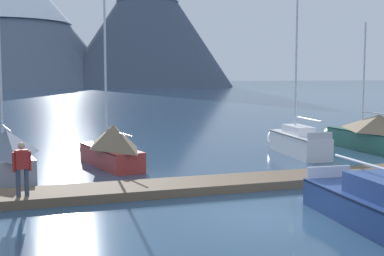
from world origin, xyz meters
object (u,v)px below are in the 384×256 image
sailboat_second_berth (5,153)px  sailboat_mid_dock_port (110,146)px  sailboat_far_berth (294,141)px  person_on_dock (22,166)px  sailboat_outer_slip (371,133)px

sailboat_second_berth → sailboat_mid_dock_port: 4.44m
sailboat_second_berth → sailboat_far_berth: 14.29m
sailboat_far_berth → person_on_dock: sailboat_far_berth is taller
person_on_dock → sailboat_second_berth: bearing=95.1°
sailboat_second_berth → sailboat_far_berth: (14.24, 1.15, -0.25)m
sailboat_far_berth → sailboat_outer_slip: (4.62, -0.29, 0.28)m
sailboat_second_berth → person_on_dock: bearing=-84.9°
sailboat_second_berth → sailboat_far_berth: size_ratio=0.86×
person_on_dock → sailboat_outer_slip: bearing=19.7°
sailboat_mid_dock_port → sailboat_far_berth: (9.82, 0.68, -0.27)m
sailboat_outer_slip → sailboat_second_berth: bearing=-177.4°
sailboat_far_berth → sailboat_outer_slip: bearing=-3.6°
person_on_dock → sailboat_mid_dock_port: bearing=57.8°
sailboat_outer_slip → person_on_dock: sailboat_outer_slip is taller
sailboat_far_berth → sailboat_second_berth: bearing=-175.4°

